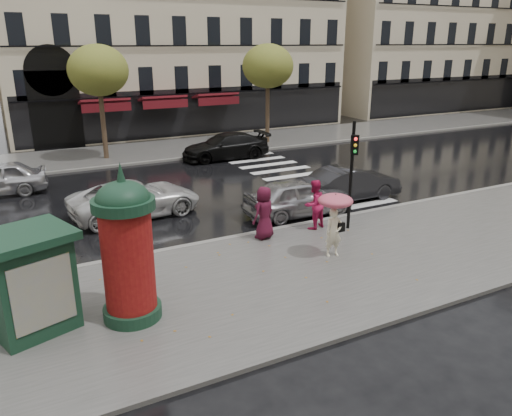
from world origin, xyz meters
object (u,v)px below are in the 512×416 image
car_white (136,199)px  car_black (225,146)px  man_burgundy (264,213)px  car_silver (298,197)px  morris_column (127,246)px  car_darkgrey (351,183)px  woman_red (314,204)px  traffic_light (352,165)px  woman_umbrella (335,215)px  newsstand (29,281)px

car_white → car_black: (7.50, 7.81, 0.04)m
man_burgundy → car_silver: 3.14m
morris_column → car_darkgrey: 12.71m
man_burgundy → car_black: man_burgundy is taller
woman_red → traffic_light: traffic_light is taller
car_silver → man_burgundy: bearing=127.9°
woman_red → car_white: size_ratio=0.35×
traffic_light → car_white: bearing=140.1°
morris_column → car_white: (2.19, 7.96, -1.32)m
woman_umbrella → newsstand: 8.99m
man_burgundy → car_black: size_ratio=0.36×
woman_red → car_silver: 1.88m
car_silver → newsstand: bearing=116.1°
man_burgundy → car_darkgrey: (5.78, 2.53, -0.31)m
morris_column → traffic_light: 9.09m
man_burgundy → car_white: man_burgundy is taller
newsstand → car_silver: size_ratio=0.56×
morris_column → car_black: morris_column is taller
woman_umbrella → morris_column: size_ratio=0.53×
car_silver → car_darkgrey: 3.30m
woman_red → morris_column: 8.30m
man_burgundy → car_darkgrey: man_burgundy is taller
car_silver → car_darkgrey: car_silver is taller
woman_red → traffic_light: 1.99m
woman_red → man_burgundy: 2.10m
traffic_light → woman_red: bearing=149.1°
morris_column → car_darkgrey: (11.29, 5.70, -1.30)m
woman_red → car_silver: size_ratio=0.41×
woman_umbrella → man_burgundy: woman_umbrella is taller
traffic_light → car_black: size_ratio=0.76×
car_silver → woman_umbrella: bearing=165.5°
morris_column → car_darkgrey: bearing=26.8°
woman_red → car_white: (-5.41, 4.79, -0.32)m
woman_red → car_darkgrey: woman_red is taller
car_silver → car_white: (-5.87, 2.99, -0.04)m
man_burgundy → traffic_light: size_ratio=0.47×
car_black → man_burgundy: bearing=-15.7°
woman_red → car_darkgrey: (3.68, 2.53, -0.30)m
morris_column → car_black: 18.56m
man_burgundy → morris_column: size_ratio=0.47×
woman_umbrella → car_white: bearing=122.4°
woman_umbrella → traffic_light: bearing=41.3°
woman_red → man_burgundy: size_ratio=0.99×
man_burgundy → car_silver: (2.56, 1.80, -0.29)m
morris_column → traffic_light: bearing=16.0°
car_silver → traffic_light: bearing=-162.2°
car_white → car_black: car_black is taller
man_burgundy → car_silver: bearing=-165.1°
traffic_light → car_white: traffic_light is taller
man_burgundy → car_darkgrey: bearing=-176.7°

